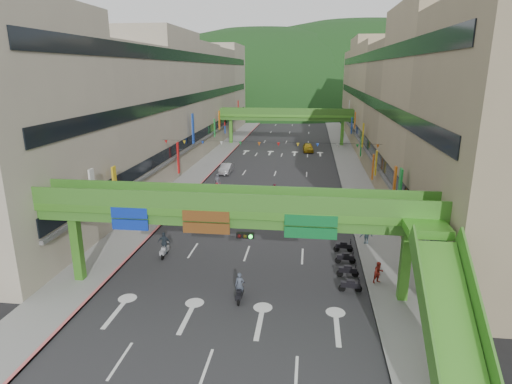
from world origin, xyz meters
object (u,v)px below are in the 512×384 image
at_px(scooter_rider_near, 240,288).
at_px(pedestrian_red, 378,274).
at_px(car_silver, 226,168).
at_px(overpass_near, 246,221).
at_px(scooter_rider_mid, 275,192).
at_px(car_yellow, 308,148).

distance_m(scooter_rider_near, pedestrian_red, 9.77).
bearing_deg(car_silver, scooter_rider_near, -76.59).
height_order(overpass_near, scooter_rider_near, overpass_near).
bearing_deg(scooter_rider_mid, overpass_near, -90.35).
height_order(overpass_near, scooter_rider_mid, overpass_near).
bearing_deg(pedestrian_red, car_silver, 89.31).
distance_m(overpass_near, scooter_rider_near, 4.38).
height_order(scooter_rider_mid, car_silver, scooter_rider_mid).
bearing_deg(scooter_rider_mid, scooter_rider_near, -91.12).
xyz_separation_m(scooter_rider_near, pedestrian_red, (9.17, 3.37, -0.13)).
xyz_separation_m(scooter_rider_near, car_silver, (-7.63, 34.68, -0.19)).
relative_size(scooter_rider_near, pedestrian_red, 1.27).
distance_m(overpass_near, car_yellow, 52.67).
distance_m(overpass_near, pedestrian_red, 10.26).
relative_size(car_yellow, pedestrian_red, 2.93).
xyz_separation_m(scooter_rider_mid, car_yellow, (3.47, 31.13, -0.28)).
xyz_separation_m(scooter_rider_mid, car_silver, (-8.06, 12.69, -0.33)).
distance_m(scooter_rider_mid, car_yellow, 31.32).
bearing_deg(scooter_rider_mid, car_silver, 122.43).
bearing_deg(scooter_rider_mid, pedestrian_red, -64.85).
height_order(scooter_rider_mid, pedestrian_red, scooter_rider_mid).
bearing_deg(pedestrian_red, overpass_near, 167.54).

